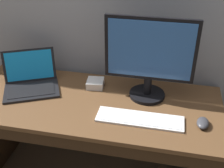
{
  "coord_description": "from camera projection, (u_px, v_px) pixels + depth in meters",
  "views": [
    {
      "loc": [
        0.44,
        -1.43,
        1.78
      ],
      "look_at": [
        0.13,
        0.0,
        0.89
      ],
      "focal_mm": 46.34,
      "sensor_mm": 36.0,
      "label": 1
    }
  ],
  "objects": [
    {
      "name": "external_drive_box",
      "position": [
        95.0,
        83.0,
        1.94
      ],
      "size": [
        0.12,
        0.13,
        0.05
      ],
      "primitive_type": "cube",
      "rotation": [
        0.0,
        0.0,
        0.11
      ],
      "color": "silver",
      "rests_on": "desk"
    },
    {
      "name": "desk",
      "position": [
        92.0,
        129.0,
        1.91
      ],
      "size": [
        1.61,
        0.67,
        0.75
      ],
      "color": "brown",
      "rests_on": "ground"
    },
    {
      "name": "laptop_black",
      "position": [
        31.0,
        81.0,
        1.92
      ],
      "size": [
        0.44,
        0.42,
        0.23
      ],
      "color": "black",
      "rests_on": "desk"
    },
    {
      "name": "external_monitor",
      "position": [
        149.0,
        60.0,
        1.72
      ],
      "size": [
        0.54,
        0.23,
        0.52
      ],
      "color": "black",
      "rests_on": "desk"
    },
    {
      "name": "computer_mouse",
      "position": [
        203.0,
        123.0,
        1.59
      ],
      "size": [
        0.08,
        0.11,
        0.04
      ],
      "primitive_type": "ellipsoid",
      "rotation": [
        0.0,
        0.0,
        -0.1
      ],
      "color": "#38383D",
      "rests_on": "desk"
    },
    {
      "name": "wired_keyboard",
      "position": [
        140.0,
        119.0,
        1.64
      ],
      "size": [
        0.5,
        0.14,
        0.01
      ],
      "color": "white",
      "rests_on": "desk"
    }
  ]
}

